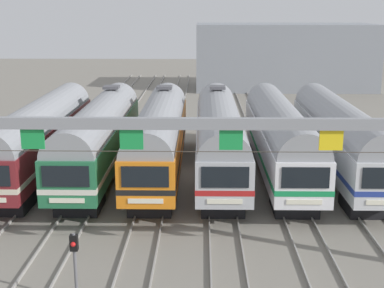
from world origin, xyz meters
The scene contains 11 objects.
ground_plane centered at (0.00, 0.00, 0.00)m, with size 160.00×160.00×0.00m, color gray.
track_bed centered at (0.00, 17.00, 0.07)m, with size 20.53×70.00×0.15m.
commuter_train_maroon centered at (-9.51, -0.01, 2.69)m, with size 2.88×18.06×4.77m.
commuter_train_green centered at (-5.71, 0.00, 2.69)m, with size 2.88×18.06×5.05m.
commuter_train_orange centered at (-1.90, 0.00, 2.69)m, with size 2.88×18.06×5.05m.
commuter_train_stainless centered at (1.90, 0.00, 2.69)m, with size 2.88×18.06×5.05m.
commuter_train_white centered at (5.71, -0.01, 2.69)m, with size 2.88×18.06×4.77m.
commuter_train_silver centered at (9.51, -0.01, 2.69)m, with size 2.88×18.06×4.77m.
catenary_gantry centered at (0.00, -13.50, 5.32)m, with size 24.27×0.44×6.97m.
yard_signal_mast centered at (-3.81, -15.64, 1.86)m, with size 0.28×0.35×2.65m.
maintenance_building centered at (11.56, 38.81, 4.19)m, with size 22.93×10.00×8.39m, color gray.
Camera 1 is at (0.78, -33.71, 10.56)m, focal length 51.02 mm.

